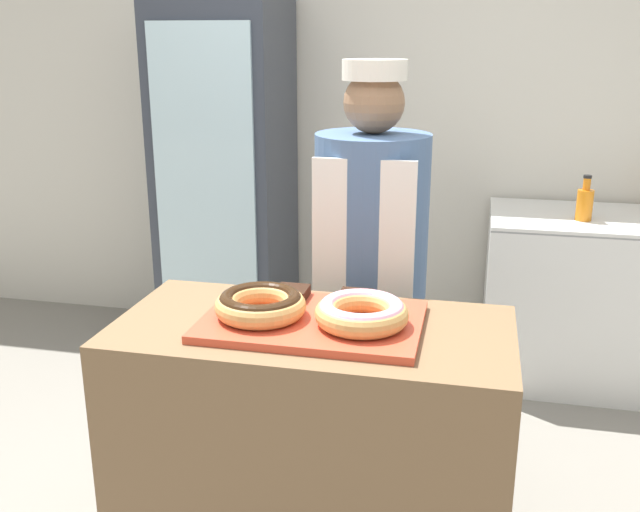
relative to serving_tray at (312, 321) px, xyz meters
name	(u,v)px	position (x,y,z in m)	size (l,w,h in m)	color
wall_back	(401,103)	(0.00, 2.13, 0.44)	(8.00, 0.06, 2.70)	silver
display_counter	(313,460)	(0.00, 0.00, -0.46)	(1.16, 0.58, 0.90)	brown
serving_tray	(312,321)	(0.00, 0.00, 0.00)	(0.63, 0.42, 0.02)	#D84C33
donut_chocolate_glaze	(260,304)	(-0.15, -0.03, 0.05)	(0.26, 0.26, 0.07)	tan
donut_light_glaze	(362,312)	(0.15, -0.03, 0.05)	(0.26, 0.26, 0.07)	tan
brownie_back_left	(292,293)	(-0.10, 0.15, 0.03)	(0.10, 0.10, 0.03)	black
brownie_back_right	(355,298)	(0.10, 0.15, 0.03)	(0.10, 0.10, 0.03)	black
baker_person	(370,278)	(0.08, 0.60, -0.06)	(0.41, 0.41, 1.63)	#4C4C51
beverage_fridge	(226,179)	(-0.89, 1.73, 0.06)	(0.64, 0.63, 1.93)	#333842
chest_freezer	(585,298)	(1.01, 1.74, -0.48)	(0.99, 0.67, 0.86)	white
bottle_orange_b	(585,203)	(0.94, 1.64, 0.03)	(0.08, 0.08, 0.22)	orange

